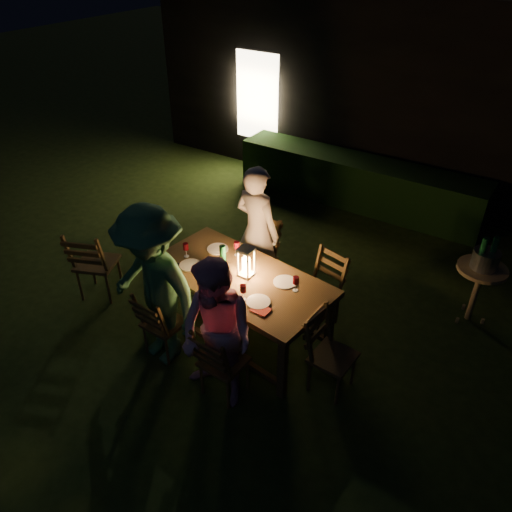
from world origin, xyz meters
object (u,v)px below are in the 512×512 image
Objects in this scene: chair_far_right at (318,302)px; ice_bucket at (485,259)px; bottle_table at (223,257)px; bottle_bucket_a at (481,256)px; person_house_side at (257,231)px; person_opp_left at (154,288)px; side_table at (481,274)px; dining_table at (240,282)px; chair_near_right at (223,373)px; chair_near_left at (164,333)px; chair_spare at (98,274)px; chair_far_left at (255,269)px; person_opp_right at (217,336)px; chair_end at (330,367)px; bottle_bucket_b at (492,256)px; lantern at (246,263)px.

ice_bucket is at bearing -131.75° from chair_far_right.
bottle_table reaches higher than bottle_bucket_a.
person_opp_left is (-0.21, -1.63, 0.07)m from person_house_side.
chair_far_right is 1.95m from ice_bucket.
bottle_table reaches higher than side_table.
dining_table is at bearing -141.18° from ice_bucket.
chair_far_right reaches higher than chair_near_right.
chair_near_left is 0.94× the size of chair_far_right.
chair_spare is (-1.95, -0.37, -0.45)m from dining_table.
person_house_side reaches higher than dining_table.
dining_table is 1.00m from chair_far_left.
person_opp_right is 3.14m from bottle_bucket_a.
bottle_bucket_a is (2.47, 0.89, 0.61)m from chair_far_left.
chair_spare is at bearing -82.99° from chair_end.
dining_table is 1.15× the size of person_opp_left.
chair_far_right is 3.00× the size of bottle_bucket_b.
chair_near_left is 1.84m from chair_far_right.
chair_spare is at bearing 35.82° from chair_far_right.
dining_table is 2.80m from side_table.
bottle_bucket_b is (2.57, 0.92, 0.06)m from person_house_side.
person_house_side is 2.73m from bottle_bucket_b.
chair_spare is at bearing 175.09° from person_opp_right.
chair_spare reaches higher than chair_far_left.
chair_spare is at bearing 168.76° from chair_near_left.
bottle_bucket_b reaches higher than dining_table.
person_opp_right is 3.26m from bottle_bucket_b.
bottle_bucket_b is (2.77, 2.50, 0.65)m from chair_near_left.
person_opp_left reaches higher than lantern.
ice_bucket is at bearing 57.25° from chair_near_right.
chair_near_right is 2.35m from chair_spare.
chair_end is 1.25m from person_opp_right.
bottle_table is 2.99m from side_table.
person_opp_left is (-0.20, -1.58, 0.62)m from chair_far_left.
bottle_bucket_a is at bearing 44.21° from chair_near_left.
bottle_table is (-0.89, -0.66, 0.70)m from chair_far_right.
person_opp_left is 3.64m from bottle_bucket_a.
chair_near_right is at bearing -125.07° from bottle_bucket_a.
chair_spare is 4.68m from ice_bucket.
lantern is 1.09× the size of bottle_bucket_a.
bottle_table is at bearing -144.66° from ice_bucket.
chair_far_right is at bearing -145.32° from ice_bucket.
person_opp_right reaches higher than chair_near_left.
person_opp_left is at bearing -180.00° from person_opp_right.
person_opp_right is 5.48× the size of ice_bucket.
bottle_table is at bearing -144.59° from bottle_bucket_b.
person_opp_left is 3.71m from side_table.
lantern reaches higher than chair_far_right.
bottle_bucket_b is (1.89, 2.66, 0.10)m from person_opp_right.
person_house_side is 4.96× the size of lantern.
ice_bucket is (2.72, 2.46, 0.60)m from chair_near_left.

